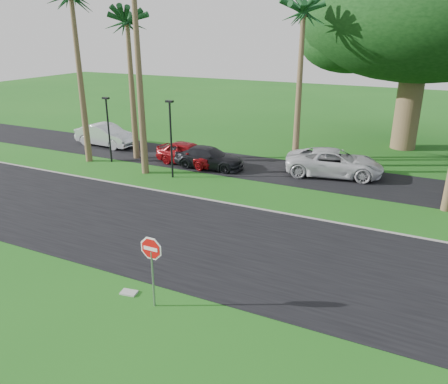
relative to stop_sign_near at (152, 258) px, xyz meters
name	(u,v)px	position (x,y,z in m)	size (l,w,h in m)	color
ground	(188,261)	(-0.50, 3.00, -1.77)	(120.00, 120.00, 0.00)	#1B5B16
road	(211,240)	(-0.50, 5.00, -1.76)	(120.00, 8.00, 0.02)	black
parking_strip	(287,172)	(-0.50, 15.50, -1.76)	(120.00, 5.00, 0.02)	black
curb	(248,207)	(-0.50, 9.05, -1.74)	(120.00, 0.12, 0.06)	gray
stop_sign_near	(152,258)	(0.00, 0.00, 0.00)	(1.05, 0.07, 2.62)	gray
palm_left_far	(71,0)	(-13.50, 12.00, 8.36)	(5.00, 5.00, 11.50)	brown
palm_left_mid	(127,25)	(-11.00, 14.00, 6.90)	(5.00, 5.00, 10.00)	brown
palm_center	(303,16)	(-0.50, 17.00, 7.39)	(5.00, 5.00, 10.50)	brown
canopy_tree	(421,21)	(5.50, 25.00, 7.17)	(16.50, 16.50, 13.12)	brown
streetlight_left	(108,125)	(-12.00, 12.50, 0.72)	(0.45, 0.25, 4.34)	black
streetlight_right	(171,134)	(-6.50, 11.50, 0.88)	(0.45, 0.25, 4.64)	black
car_silver	(106,135)	(-15.11, 15.76, -0.95)	(1.75, 5.03, 1.66)	silver
car_red	(188,153)	(-6.97, 14.21, -1.02)	(1.78, 4.43, 1.51)	maroon
car_dark	(209,158)	(-5.39, 14.17, -1.11)	(1.87, 4.59, 1.33)	black
car_minivan	(334,163)	(2.25, 16.08, -0.96)	(2.69, 5.83, 1.62)	silver
utility_slab	(129,293)	(-1.20, 0.21, -1.74)	(0.55, 0.35, 0.06)	#A6A79F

